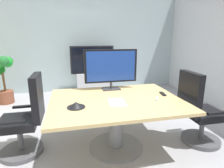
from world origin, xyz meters
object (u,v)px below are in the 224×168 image
Objects in this scene: tv_monitor at (111,67)px; wall_display_unit at (93,77)px; office_chair_right at (198,114)px; remote_control at (163,94)px; office_chair_left at (26,122)px; potted_plant at (3,76)px; conference_phone at (76,105)px; conference_table at (116,111)px.

wall_display_unit is (-0.02, 2.32, -0.65)m from tv_monitor.
tv_monitor is 0.64× the size of wall_display_unit.
remote_control is (-0.48, 0.20, 0.29)m from office_chair_right.
office_chair_left is at bearing 83.82° from office_chair_right.
tv_monitor reaches higher than wall_display_unit.
potted_plant is at bearing 139.27° from tv_monitor.
remote_control is at bearing 68.17° from office_chair_right.
remote_control is at bearing 10.62° from conference_phone.
tv_monitor is 2.89m from potted_plant.
wall_display_unit is 3.07m from conference_phone.
tv_monitor reaches higher than office_chair_left.
potted_plant is at bearing 148.88° from remote_control.
remote_control is (1.26, 0.24, -0.02)m from conference_phone.
tv_monitor is 3.82× the size of conference_phone.
potted_plant reaches higher than remote_control.
conference_table is 1.21m from office_chair_left.
tv_monitor reaches higher than remote_control.
office_chair_left is 0.83× the size of wall_display_unit.
remote_control is at bearing -39.04° from potted_plant.
conference_table is 0.61m from conference_phone.
tv_monitor reaches higher than potted_plant.
wall_display_unit is 2.87m from remote_control.
conference_phone is (-0.58, -0.68, -0.33)m from tv_monitor.
potted_plant is at bearing 121.90° from conference_phone.
potted_plant reaches higher than conference_phone.
office_chair_left is 6.41× the size of remote_control.
wall_display_unit is at bearing 155.31° from office_chair_left.
wall_display_unit is at bearing 89.62° from conference_table.
office_chair_left is at bearing 153.32° from conference_phone.
office_chair_right is 4.18m from potted_plant.
remote_control is (0.68, -0.44, -0.35)m from tv_monitor.
conference_table is at bearing -167.86° from remote_control.
wall_display_unit is at bearing 11.93° from potted_plant.
office_chair_left is 1.30× the size of tv_monitor.
potted_plant reaches higher than office_chair_right.
office_chair_right is at bearing -29.01° from tv_monitor.
wall_display_unit is at bearing 79.42° from conference_phone.
conference_table is 2.09× the size of tv_monitor.
wall_display_unit reaches higher than potted_plant.
conference_phone is (-0.56, -3.00, 0.32)m from wall_display_unit.
conference_table is 1.61× the size of office_chair_left.
potted_plant is (-0.93, 2.22, 0.21)m from office_chair_left.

